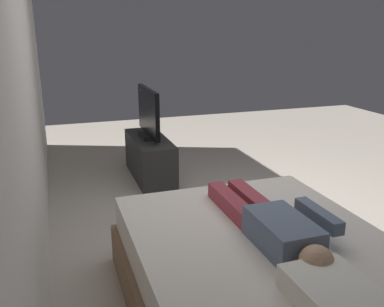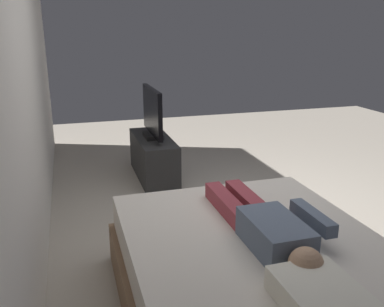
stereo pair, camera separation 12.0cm
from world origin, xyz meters
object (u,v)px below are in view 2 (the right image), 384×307
(bed, at_px, (256,282))
(tv, at_px, (152,114))
(person, at_px, (267,225))
(tv_stand, at_px, (154,157))
(remote, at_px, (311,217))
(pillow, at_px, (323,300))

(bed, distance_m, tv, 2.77)
(bed, relative_size, person, 1.56)
(tv_stand, xyz_separation_m, tv, (0.00, -0.00, 0.53))
(person, relative_size, tv, 1.43)
(bed, relative_size, tv, 2.23)
(tv, bearing_deg, remote, -167.85)
(remote, bearing_deg, pillow, 150.75)
(bed, distance_m, tv_stand, 2.73)
(tv, bearing_deg, person, -176.96)
(pillow, bearing_deg, bed, 0.00)
(tv_stand, distance_m, tv, 0.53)
(remote, relative_size, tv, 0.17)
(pillow, xyz_separation_m, remote, (0.84, -0.47, -0.05))
(tv_stand, bearing_deg, pillow, -178.70)
(remote, bearing_deg, tv_stand, 12.15)
(pillow, bearing_deg, person, -5.49)
(remote, distance_m, tv_stand, 2.62)
(pillow, relative_size, person, 0.38)
(person, xyz_separation_m, tv_stand, (2.70, 0.14, -0.37))
(pillow, height_order, remote, pillow)
(person, height_order, remote, person)
(tv, bearing_deg, bed, -178.39)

